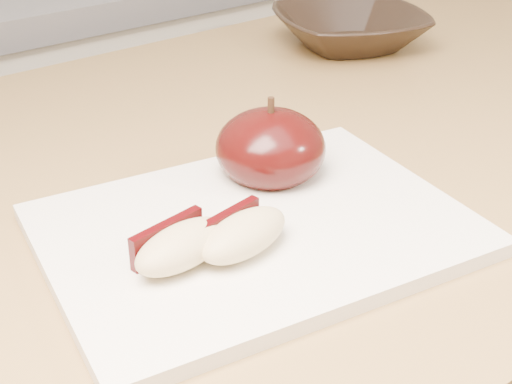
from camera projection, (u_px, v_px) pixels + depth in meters
cutting_board at (256, 229)px, 0.51m from camera, size 0.33×0.27×0.01m
apple_half at (271, 148)px, 0.57m from camera, size 0.10×0.10×0.07m
apple_wedge_a at (181, 245)px, 0.46m from camera, size 0.08×0.05×0.03m
apple_wedge_b at (242, 234)px, 0.47m from camera, size 0.08×0.05×0.03m
bowl at (349, 29)px, 0.89m from camera, size 0.24×0.24×0.04m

